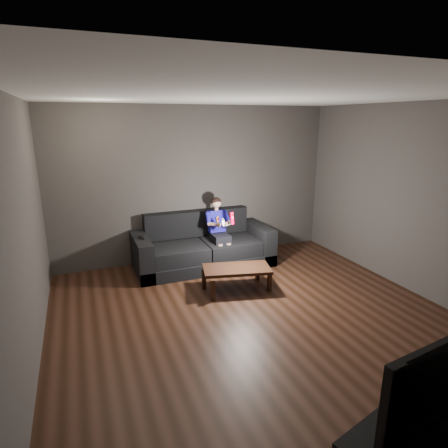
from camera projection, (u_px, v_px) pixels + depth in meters
name	position (u px, v px, depth m)	size (l,w,h in m)	color
floor	(258.00, 320.00, 4.73)	(5.00, 5.00, 0.00)	black
back_wall	(196.00, 184.00, 6.60)	(5.00, 0.04, 2.70)	#3E3936
left_wall	(21.00, 242.00, 3.48)	(0.04, 5.00, 2.70)	#3E3936
right_wall	(420.00, 201.00, 5.25)	(0.04, 5.00, 2.70)	#3E3936
ceiling	(264.00, 95.00, 4.00)	(5.00, 5.00, 0.02)	silver
sofa	(203.00, 249.00, 6.46)	(2.33, 1.01, 0.90)	black
child	(219.00, 225.00, 6.37)	(0.42, 0.51, 1.03)	black
wii_remote_red	(232.00, 218.00, 5.99)	(0.05, 0.08, 0.20)	red
nunchuk_white	(223.00, 222.00, 5.95)	(0.07, 0.09, 0.14)	white
wii_remote_black	(141.00, 238.00, 5.91)	(0.06, 0.17, 0.03)	black
coffee_table	(237.00, 271.00, 5.50)	(1.06, 0.70, 0.36)	black
media_console	(412.00, 441.00, 2.66)	(1.35, 0.39, 0.48)	black
tv	(424.00, 373.00, 2.51)	(1.12, 0.15, 0.65)	black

